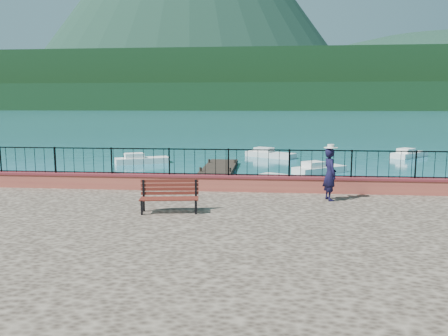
% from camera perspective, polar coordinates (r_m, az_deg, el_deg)
% --- Properties ---
extents(ground, '(2000.00, 2000.00, 0.00)m').
position_cam_1_polar(ground, '(12.84, 0.46, -11.54)').
color(ground, '#19596B').
rests_on(ground, ground).
extents(parapet, '(28.00, 0.46, 0.58)m').
position_cam_1_polar(parapet, '(16.02, 1.64, -2.00)').
color(parapet, '#AE533E').
rests_on(parapet, promenade).
extents(railing, '(27.00, 0.05, 0.95)m').
position_cam_1_polar(railing, '(15.90, 1.65, 0.71)').
color(railing, black).
rests_on(railing, parapet).
extents(dock, '(2.00, 16.00, 0.30)m').
position_cam_1_polar(dock, '(24.59, -1.71, -1.53)').
color(dock, '#2D231C').
rests_on(dock, ground).
extents(far_forest, '(900.00, 60.00, 18.00)m').
position_cam_1_polar(far_forest, '(312.06, 5.41, 9.18)').
color(far_forest, black).
rests_on(far_forest, ground).
extents(foothills, '(900.00, 120.00, 44.00)m').
position_cam_1_polar(foothills, '(372.45, 5.47, 11.04)').
color(foothills, black).
rests_on(foothills, ground).
extents(companion_hill, '(448.00, 384.00, 180.00)m').
position_cam_1_polar(companion_hill, '(612.51, 26.70, 7.08)').
color(companion_hill, '#142D23').
rests_on(companion_hill, ground).
extents(park_bench, '(1.77, 0.80, 0.95)m').
position_cam_1_polar(park_bench, '(12.97, -7.14, -4.55)').
color(park_bench, black).
rests_on(park_bench, promenade).
extents(person, '(0.56, 0.72, 1.75)m').
position_cam_1_polar(person, '(14.81, 13.66, -0.80)').
color(person, black).
rests_on(person, promenade).
extents(hat, '(0.44, 0.44, 0.12)m').
position_cam_1_polar(hat, '(14.70, 13.78, 2.79)').
color(hat, silver).
rests_on(hat, person).
extents(boat_0, '(3.79, 2.98, 0.80)m').
position_cam_1_polar(boat_0, '(23.97, -16.27, -1.51)').
color(boat_0, silver).
rests_on(boat_0, ground).
extents(boat_1, '(3.82, 3.09, 0.80)m').
position_cam_1_polar(boat_1, '(22.41, 7.60, -1.92)').
color(boat_1, silver).
rests_on(boat_1, ground).
extents(boat_2, '(3.64, 3.17, 0.80)m').
position_cam_1_polar(boat_2, '(28.45, 12.37, 0.15)').
color(boat_2, silver).
rests_on(boat_2, ground).
extents(boat_3, '(4.07, 2.81, 0.80)m').
position_cam_1_polar(boat_3, '(32.95, -10.64, 1.30)').
color(boat_3, white).
rests_on(boat_3, ground).
extents(boat_4, '(4.26, 3.35, 0.80)m').
position_cam_1_polar(boat_4, '(36.24, 6.09, 2.03)').
color(boat_4, silver).
rests_on(boat_4, ground).
extents(boat_5, '(3.59, 3.59, 0.80)m').
position_cam_1_polar(boat_5, '(39.21, 23.06, 1.88)').
color(boat_5, white).
rests_on(boat_5, ground).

